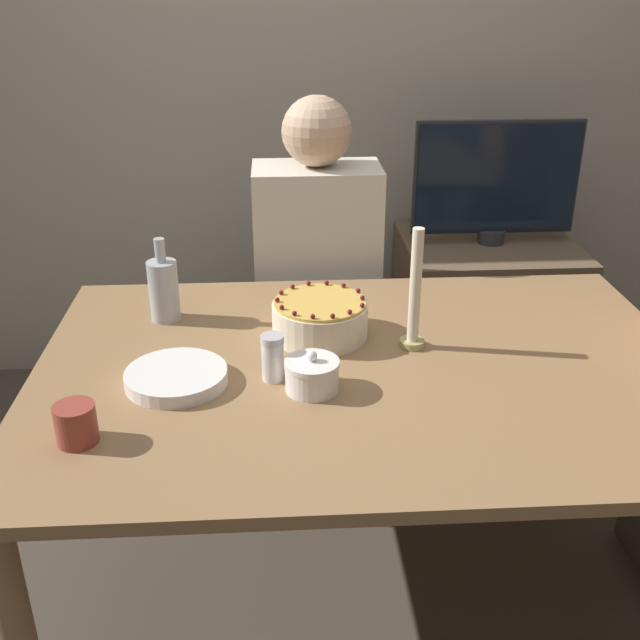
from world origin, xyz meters
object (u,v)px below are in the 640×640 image
sugar_shaker (273,357)px  bottle (164,289)px  sugar_bowl (312,375)px  person_man_blue_shirt (317,309)px  candle (415,300)px  tv_monitor (496,181)px  cake (320,319)px

sugar_shaker → bottle: (-0.28, 0.34, 0.03)m
bottle → sugar_bowl: bearing=-46.9°
sugar_bowl → person_man_blue_shirt: bearing=86.0°
sugar_bowl → candle: (0.26, 0.20, 0.09)m
tv_monitor → bottle: bearing=-144.3°
tv_monitor → person_man_blue_shirt: bearing=-152.8°
person_man_blue_shirt → cake: bearing=87.5°
sugar_shaker → person_man_blue_shirt: person_man_blue_shirt is taller
sugar_shaker → person_man_blue_shirt: bearing=79.6°
candle → sugar_shaker: bearing=-157.6°
candle → bottle: bearing=162.3°
cake → bottle: (-0.40, 0.13, 0.04)m
tv_monitor → candle: bearing=-115.5°
cake → sugar_shaker: 0.25m
sugar_shaker → bottle: bearing=129.7°
candle → person_man_blue_shirt: bearing=107.1°
sugar_bowl → person_man_blue_shirt: (0.06, 0.84, -0.22)m
sugar_shaker → person_man_blue_shirt: 0.84m
bottle → tv_monitor: 1.36m
person_man_blue_shirt → bottle: bearing=46.2°
sugar_bowl → tv_monitor: (0.73, 1.19, 0.12)m
cake → person_man_blue_shirt: 0.62m
cake → candle: candle is taller
sugar_bowl → tv_monitor: size_ratio=0.20×
sugar_shaker → sugar_bowl: bearing=-32.1°
cake → person_man_blue_shirt: person_man_blue_shirt is taller
sugar_bowl → candle: candle is taller
cake → bottle: size_ratio=1.07×
sugar_bowl → sugar_shaker: bearing=147.9°
candle → tv_monitor: bearing=64.5°
cake → sugar_bowl: 0.27m
candle → tv_monitor: (0.47, 0.99, 0.03)m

